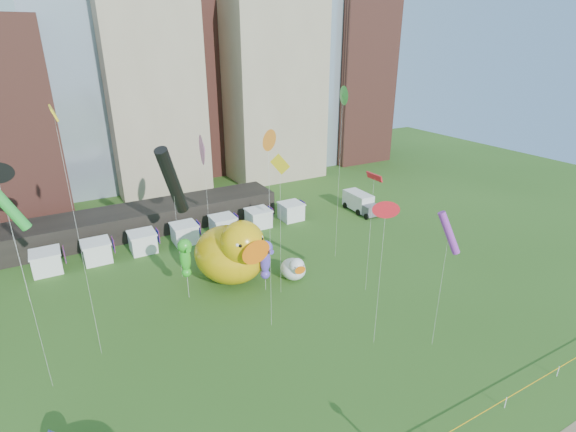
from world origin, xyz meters
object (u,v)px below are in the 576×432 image
seahorse_green (185,255)px  box_truck (360,202)px  big_duck (232,252)px  small_duck (294,268)px  seahorse_purple (265,257)px

seahorse_green → box_truck: size_ratio=1.00×
big_duck → small_duck: size_ratio=2.70×
seahorse_purple → box_truck: bearing=22.8°
seahorse_purple → box_truck: seahorse_purple is taller
small_duck → seahorse_purple: 4.29m
seahorse_green → seahorse_purple: (7.08, -2.36, -0.94)m
box_truck → small_duck: bearing=-145.1°
big_duck → seahorse_green: big_duck is taller
small_duck → seahorse_green: bearing=177.1°
big_duck → seahorse_green: 5.26m
big_duck → box_truck: size_ratio=1.59×
big_duck → seahorse_purple: (2.07, -3.29, 0.38)m
small_duck → box_truck: small_duck is taller
small_duck → seahorse_green: 11.25m
big_duck → small_duck: 6.55m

